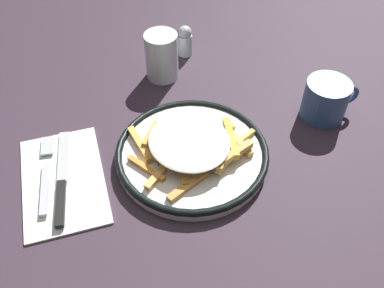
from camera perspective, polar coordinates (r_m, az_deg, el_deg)
The scene contains 9 objects.
ground_plane at distance 0.76m, azimuth -0.00°, elevation -2.01°, with size 2.60×2.60×0.00m, color #372835.
plate at distance 0.75m, azimuth -0.00°, elevation -1.33°, with size 0.27×0.27×0.03m.
fries_heap at distance 0.73m, azimuth -0.08°, elevation -0.34°, with size 0.24×0.19×0.04m.
napkin at distance 0.76m, azimuth -16.98°, elevation -4.35°, with size 0.14×0.22×0.01m, color white.
fork at distance 0.77m, azimuth -19.11°, elevation -3.66°, with size 0.02×0.18×0.01m.
knife at distance 0.74m, azimuth -17.15°, elevation -5.12°, with size 0.03×0.21×0.01m.
water_glass at distance 0.91m, azimuth -4.11°, elevation 11.73°, with size 0.07×0.07×0.10m, color silver.
coffee_mug at distance 0.86m, azimuth 17.60°, elevation 5.71°, with size 0.11×0.09×0.08m.
salt_shaker at distance 0.99m, azimuth -0.95°, elevation 13.78°, with size 0.03×0.03×0.07m.
Camera 1 is at (-0.11, -0.49, 0.57)m, focal length 39.59 mm.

